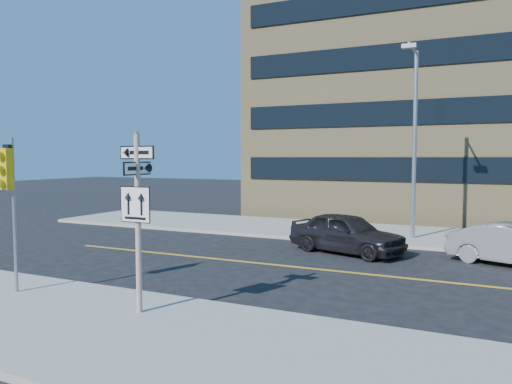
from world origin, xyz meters
The scene contains 6 objects.
ground centered at (0.00, 0.00, 0.00)m, with size 120.00×120.00×0.00m, color black.
sign_pole centered at (0.00, -2.51, 2.44)m, with size 0.92×0.92×4.06m.
traffic_signal centered at (-4.00, -2.66, 3.03)m, with size 0.32×0.45×4.00m.
parked_car_a centered at (2.13, 7.10, 0.77)m, with size 4.54×1.83×1.55m, color black.
streetlight_a centered at (4.00, 10.76, 4.76)m, with size 0.55×2.25×8.00m.
building_brick centered at (2.00, 25.00, 9.00)m, with size 18.00×18.00×18.00m, color tan.
Camera 1 is at (7.16, -11.32, 3.65)m, focal length 35.00 mm.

